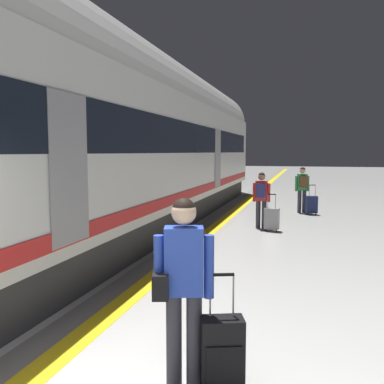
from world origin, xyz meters
name	(u,v)px	position (x,y,z in m)	size (l,w,h in m)	color
safety_line_strip	(221,222)	(-1.02, 10.00, 0.00)	(0.36, 80.00, 0.01)	yellow
tactile_edge_band	(212,222)	(-1.31, 10.00, 0.00)	(0.54, 80.00, 0.01)	slate
high_speed_train	(114,136)	(-3.05, 6.94, 2.50)	(2.94, 27.75, 4.97)	#38383D
traveller_foreground	(182,279)	(0.38, 1.29, 1.00)	(0.56, 0.39, 1.72)	#383842
rolling_suitcase_foreground	(222,351)	(0.75, 1.32, 0.36)	(0.43, 0.34, 1.05)	black
passenger_near	(261,195)	(0.24, 9.28, 0.93)	(0.49, 0.31, 1.56)	#383842
suitcase_near	(272,219)	(0.56, 8.97, 0.34)	(0.41, 0.28, 1.01)	#9E9EA3
passenger_mid	(302,186)	(1.30, 12.61, 0.95)	(0.48, 0.38, 1.60)	#383842
suitcase_mid	(311,204)	(1.62, 12.30, 0.35)	(0.43, 0.33, 1.03)	#19234C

